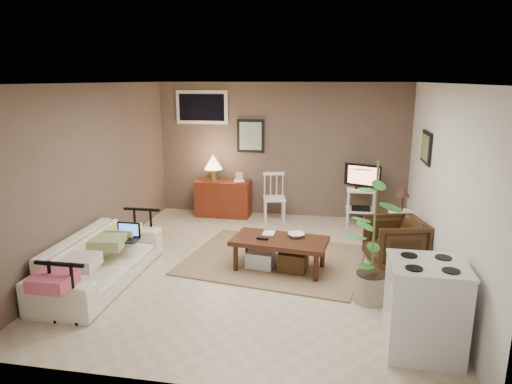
% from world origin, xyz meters
% --- Properties ---
extents(floor, '(5.00, 5.00, 0.00)m').
position_xyz_m(floor, '(0.00, 0.00, 0.00)').
color(floor, '#C1B293').
rests_on(floor, ground).
extents(art_back, '(0.50, 0.03, 0.60)m').
position_xyz_m(art_back, '(-0.55, 2.48, 1.45)').
color(art_back, black).
extents(art_right, '(0.03, 0.60, 0.45)m').
position_xyz_m(art_right, '(2.23, 1.05, 1.52)').
color(art_right, black).
extents(window, '(0.96, 0.03, 0.60)m').
position_xyz_m(window, '(-1.45, 2.48, 1.95)').
color(window, white).
extents(rug, '(2.60, 2.21, 0.02)m').
position_xyz_m(rug, '(0.20, 0.27, 0.01)').
color(rug, '#8F6D53').
rests_on(rug, floor).
extents(coffee_table, '(1.29, 0.79, 0.46)m').
position_xyz_m(coffee_table, '(0.30, -0.05, 0.26)').
color(coffee_table, '#3E1A10').
rests_on(coffee_table, floor).
extents(sofa, '(0.59, 2.02, 0.79)m').
position_xyz_m(sofa, '(-1.80, -0.80, 0.40)').
color(sofa, beige).
rests_on(sofa, floor).
extents(sofa_pillows, '(0.39, 1.92, 0.14)m').
position_xyz_m(sofa_pillows, '(-1.75, -1.04, 0.49)').
color(sofa_pillows, beige).
rests_on(sofa_pillows, sofa).
extents(sofa_end_rails, '(0.54, 2.02, 0.68)m').
position_xyz_m(sofa_end_rails, '(-1.68, -0.80, 0.34)').
color(sofa_end_rails, black).
rests_on(sofa_end_rails, floor).
extents(laptop, '(0.31, 0.23, 0.21)m').
position_xyz_m(laptop, '(-1.61, -0.45, 0.51)').
color(laptop, black).
rests_on(laptop, sofa).
extents(red_console, '(0.98, 0.44, 1.14)m').
position_xyz_m(red_console, '(-1.03, 2.23, 0.39)').
color(red_console, maroon).
rests_on(red_console, floor).
extents(spindle_chair, '(0.45, 0.45, 0.84)m').
position_xyz_m(spindle_chair, '(-0.06, 2.13, 0.39)').
color(spindle_chair, white).
rests_on(spindle_chair, floor).
extents(tv_stand, '(0.60, 0.40, 1.05)m').
position_xyz_m(tv_stand, '(1.44, 2.15, 0.56)').
color(tv_stand, white).
rests_on(tv_stand, floor).
extents(side_table, '(0.37, 0.37, 0.99)m').
position_xyz_m(side_table, '(1.95, 0.96, 0.61)').
color(side_table, white).
rests_on(side_table, floor).
extents(armchair, '(0.80, 0.83, 0.72)m').
position_xyz_m(armchair, '(1.81, 0.39, 0.36)').
color(armchair, black).
rests_on(armchair, floor).
extents(potted_plant, '(0.41, 0.41, 1.64)m').
position_xyz_m(potted_plant, '(1.43, -0.73, 0.87)').
color(potted_plant, gray).
rests_on(potted_plant, floor).
extents(stove, '(0.67, 0.63, 0.88)m').
position_xyz_m(stove, '(1.84, -1.65, 0.44)').
color(stove, silver).
rests_on(stove, floor).
extents(bowl, '(0.22, 0.12, 0.21)m').
position_xyz_m(bowl, '(0.51, 0.06, 0.54)').
color(bowl, '#3E1A10').
rests_on(bowl, coffee_table).
extents(book_table, '(0.16, 0.02, 0.21)m').
position_xyz_m(book_table, '(0.07, 0.11, 0.54)').
color(book_table, '#3E1A10').
rests_on(book_table, coffee_table).
extents(book_console, '(0.18, 0.06, 0.24)m').
position_xyz_m(book_console, '(-0.80, 2.19, 0.78)').
color(book_console, '#3E1A10').
rests_on(book_console, red_console).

